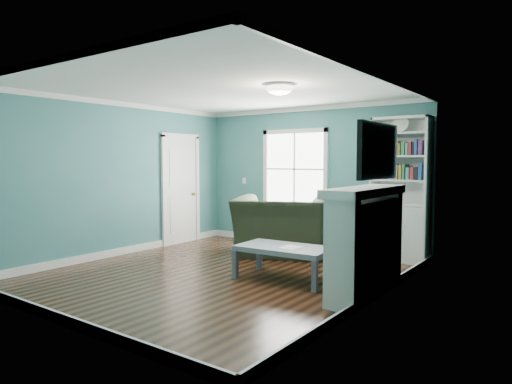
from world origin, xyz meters
The scene contains 13 objects.
floor centered at (0.00, 0.00, 0.00)m, with size 5.00×5.00×0.00m, color black.
room_walls centered at (0.00, 0.00, 1.58)m, with size 5.00×5.00×5.00m.
trim centered at (0.00, 0.00, 1.24)m, with size 4.50×5.00×2.60m.
window centered at (-0.30, 2.49, 1.45)m, with size 1.40×0.06×1.50m.
bookshelf centered at (1.77, 2.30, 0.92)m, with size 0.90×0.35×2.31m.
fireplace centered at (2.08, 0.20, 0.64)m, with size 0.44×1.58×1.30m.
tv centered at (2.20, 0.20, 1.72)m, with size 0.06×1.10×0.65m, color black.
door centered at (-2.22, 1.40, 1.07)m, with size 0.12×0.98×2.17m.
ceiling_fixture centered at (0.90, 0.10, 2.55)m, with size 0.38×0.38×0.15m.
light_switch centered at (-1.50, 2.48, 1.20)m, with size 0.08×0.01×0.12m, color white.
recliner centered at (-0.03, 1.60, 0.66)m, with size 1.52×0.99×1.33m, color black.
coffee_table centered at (0.89, 0.25, 0.40)m, with size 1.30×0.76×0.46m.
paper_sheet centered at (1.01, 0.22, 0.46)m, with size 0.24×0.30×0.00m, color white.
Camera 1 is at (4.15, -4.91, 1.62)m, focal length 32.00 mm.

